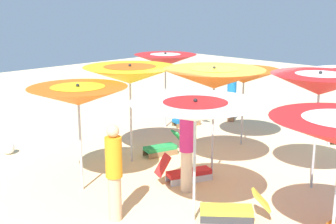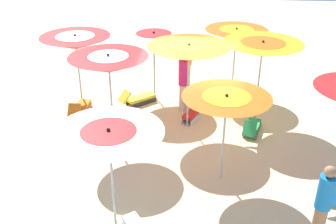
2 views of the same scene
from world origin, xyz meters
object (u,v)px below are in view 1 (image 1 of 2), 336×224
lounger_2 (185,172)px  beachgoer_1 (114,171)px  beach_umbrella_5 (130,75)px  beachgoer_2 (187,145)px  beach_umbrella_2 (165,60)px  beach_umbrella_8 (78,96)px  beachgoer_0 (232,95)px  lounger_3 (332,134)px  beach_ball (8,148)px  beach_umbrella_3 (320,84)px  lounger_1 (189,119)px  beach_umbrella_7 (195,111)px  lounger_0 (163,147)px  lounger_4 (231,209)px  beach_umbrella_1 (244,76)px  beach_umbrella_4 (214,78)px

lounger_2 → beachgoer_1: beachgoer_1 is taller
beach_umbrella_5 → beachgoer_2: bearing=80.5°
beach_umbrella_2 → beach_umbrella_8: 5.14m
lounger_2 → beachgoer_0: bearing=49.2°
lounger_3 → lounger_2: bearing=-45.7°
lounger_3 → beach_ball: 8.82m
beach_umbrella_3 → beachgoer_1: beach_umbrella_3 is taller
lounger_1 → beachgoer_1: size_ratio=0.71×
beach_umbrella_7 → beach_ball: (0.66, -5.82, -1.86)m
lounger_0 → beachgoer_2: size_ratio=0.63×
beach_umbrella_3 → lounger_4: 3.12m
beach_umbrella_3 → beachgoer_0: size_ratio=1.49×
beachgoer_0 → lounger_2: bearing=-53.3°
beach_umbrella_1 → beach_umbrella_8: (4.84, -0.56, 0.09)m
beach_umbrella_8 → lounger_0: 3.31m
beach_umbrella_2 → beachgoer_0: size_ratio=1.40×
beachgoer_0 → beachgoer_2: bearing=-51.6°
lounger_0 → beachgoer_0: beachgoer_0 is taller
beach_umbrella_7 → beachgoer_2: (-0.86, -0.97, -1.02)m
beach_umbrella_7 → lounger_1: (-4.69, -4.37, -1.82)m
beachgoer_2 → lounger_2: bearing=89.4°
beachgoer_0 → lounger_0: bearing=-68.2°
lounger_1 → beachgoer_1: bearing=48.2°
lounger_3 → lounger_4: (5.79, 0.85, 0.01)m
lounger_0 → beach_umbrella_5: bearing=5.1°
beach_umbrella_1 → beachgoer_0: beach_umbrella_1 is taller
beach_umbrella_4 → beachgoer_2: size_ratio=1.33×
beach_umbrella_4 → lounger_0: beach_umbrella_4 is taller
lounger_4 → beachgoer_0: size_ratio=0.70×
lounger_0 → beach_ball: lounger_0 is taller
beach_umbrella_1 → beach_umbrella_4: 2.51m
lounger_3 → beachgoer_1: beachgoer_1 is taller
lounger_2 → lounger_1: bearing=63.9°
beach_umbrella_3 → beach_ball: beach_umbrella_3 is taller
beach_umbrella_3 → beach_umbrella_4: (0.96, -1.93, 0.00)m
beach_umbrella_3 → beach_umbrella_5: beach_umbrella_3 is taller
beach_umbrella_1 → beach_umbrella_5: size_ratio=0.89×
lounger_0 → beachgoer_2: 2.48m
beach_umbrella_3 → lounger_3: bearing=-161.0°
beach_umbrella_3 → lounger_2: bearing=-52.4°
lounger_0 → beach_umbrella_1: bearing=172.7°
beach_umbrella_4 → beach_umbrella_8: beach_umbrella_4 is taller
beach_umbrella_4 → lounger_3: beach_umbrella_4 is taller
lounger_3 → beach_umbrella_4: bearing=-44.8°
lounger_0 → lounger_1: size_ratio=0.94×
lounger_2 → lounger_4: size_ratio=1.10×
beach_umbrella_4 → beachgoer_1: 3.14m
beach_umbrella_7 → beachgoer_0: beach_umbrella_7 is taller
beach_umbrella_5 → lounger_0: beach_umbrella_5 is taller
beach_umbrella_8 → lounger_0: (-2.75, -0.37, -1.80)m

